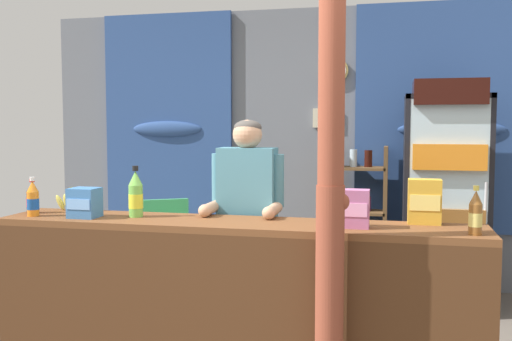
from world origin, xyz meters
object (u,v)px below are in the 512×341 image
(bottle_shelf_rack, at_px, (360,216))
(plastic_lawn_chair, at_px, (167,243))
(timber_post, at_px, (331,195))
(soda_bottle_orange_soda, at_px, (33,200))
(drink_fridge, at_px, (445,185))
(shopkeeper, at_px, (247,209))
(soda_bottle_lime_soda, at_px, (136,195))
(soda_bottle_iced_tea, at_px, (475,214))
(banana_bunch, at_px, (72,201))
(soda_bottle_cola, at_px, (33,198))
(snack_box_wafer, at_px, (352,209))
(stall_counter, at_px, (230,289))
(snack_box_choco_powder, at_px, (424,202))
(snack_box_biscuit, at_px, (85,203))

(bottle_shelf_rack, height_order, plastic_lawn_chair, bottle_shelf_rack)
(timber_post, distance_m, soda_bottle_orange_soda, 1.88)
(drink_fridge, relative_size, plastic_lawn_chair, 2.17)
(shopkeeper, relative_size, soda_bottle_lime_soda, 4.90)
(soda_bottle_orange_soda, distance_m, soda_bottle_iced_tea, 2.59)
(banana_bunch, bearing_deg, soda_bottle_lime_soda, -15.69)
(soda_bottle_cola, height_order, snack_box_wafer, soda_bottle_cola)
(stall_counter, height_order, bottle_shelf_rack, bottle_shelf_rack)
(soda_bottle_lime_soda, bearing_deg, shopkeeper, 29.34)
(soda_bottle_cola, relative_size, soda_bottle_iced_tea, 0.87)
(soda_bottle_orange_soda, bearing_deg, snack_box_choco_powder, 6.38)
(snack_box_wafer, xyz_separation_m, snack_box_biscuit, (-1.61, -0.02, -0.02))
(stall_counter, bearing_deg, snack_box_wafer, 3.94)
(soda_bottle_cola, bearing_deg, timber_post, -10.53)
(soda_bottle_cola, relative_size, banana_bunch, 0.81)
(soda_bottle_iced_tea, distance_m, snack_box_biscuit, 2.25)
(soda_bottle_cola, xyz_separation_m, banana_bunch, (0.19, 0.15, -0.03))
(bottle_shelf_rack, distance_m, snack_box_biscuit, 2.63)
(banana_bunch, bearing_deg, snack_box_biscuit, -46.74)
(timber_post, bearing_deg, soda_bottle_iced_tea, 16.81)
(stall_counter, height_order, soda_bottle_lime_soda, soda_bottle_lime_soda)
(shopkeeper, relative_size, soda_bottle_iced_tea, 6.06)
(stall_counter, xyz_separation_m, shopkeeper, (-0.02, 0.48, 0.39))
(banana_bunch, bearing_deg, plastic_lawn_chair, 81.84)
(bottle_shelf_rack, bearing_deg, soda_bottle_cola, -134.49)
(timber_post, bearing_deg, snack_box_choco_powder, 46.52)
(drink_fridge, bearing_deg, soda_bottle_iced_tea, -90.15)
(soda_bottle_iced_tea, bearing_deg, shopkeeper, 159.62)
(plastic_lawn_chair, relative_size, snack_box_wafer, 4.07)
(bottle_shelf_rack, height_order, soda_bottle_orange_soda, bottle_shelf_rack)
(soda_bottle_orange_soda, xyz_separation_m, snack_box_wafer, (1.95, 0.04, 0.00))
(soda_bottle_lime_soda, relative_size, snack_box_choco_powder, 1.23)
(soda_bottle_cola, xyz_separation_m, snack_box_wafer, (2.04, -0.08, 0.01))
(drink_fridge, relative_size, snack_box_wafer, 8.82)
(bottle_shelf_rack, relative_size, shopkeeper, 0.86)
(drink_fridge, bearing_deg, snack_box_choco_powder, -98.95)
(stall_counter, xyz_separation_m, soda_bottle_lime_soda, (-0.64, 0.13, 0.51))
(soda_bottle_lime_soda, bearing_deg, timber_post, -16.54)
(drink_fridge, xyz_separation_m, soda_bottle_lime_soda, (-1.96, -1.69, 0.06))
(timber_post, bearing_deg, snack_box_wafer, 72.52)
(shopkeeper, bearing_deg, plastic_lawn_chair, 133.78)
(stall_counter, height_order, snack_box_choco_powder, snack_box_choco_powder)
(bottle_shelf_rack, xyz_separation_m, shopkeeper, (-0.64, -1.65, 0.27))
(plastic_lawn_chair, height_order, snack_box_wafer, snack_box_wafer)
(snack_box_choco_powder, distance_m, snack_box_biscuit, 2.02)
(drink_fridge, relative_size, soda_bottle_cola, 8.44)
(soda_bottle_iced_tea, bearing_deg, banana_bunch, 173.21)
(stall_counter, bearing_deg, soda_bottle_iced_tea, -0.87)
(shopkeeper, height_order, snack_box_biscuit, shopkeeper)
(snack_box_choco_powder, bearing_deg, soda_bottle_lime_soda, -175.23)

